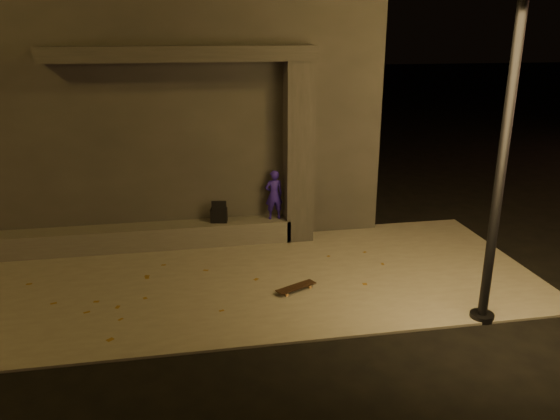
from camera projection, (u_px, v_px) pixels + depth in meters
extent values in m
plane|color=black|center=(236.00, 342.00, 7.71)|extent=(120.00, 120.00, 0.00)
cube|color=slate|center=(224.00, 280.00, 9.58)|extent=(11.00, 4.40, 0.04)
cube|color=#34322F|center=(162.00, 101.00, 12.79)|extent=(9.00, 5.00, 5.20)
cube|color=#55534D|center=(141.00, 237.00, 10.88)|extent=(6.00, 0.55, 0.45)
cube|color=#34322F|center=(298.00, 153.00, 10.92)|extent=(0.55, 0.55, 3.60)
cube|color=#34322F|center=(182.00, 54.00, 9.98)|extent=(5.00, 0.70, 0.28)
imported|color=#261692|center=(274.00, 195.00, 11.10)|extent=(0.40, 0.28, 1.02)
cube|color=black|center=(219.00, 215.00, 11.03)|extent=(0.36, 0.26, 0.27)
cube|color=black|center=(219.00, 204.00, 10.96)|extent=(0.29, 0.09, 0.19)
cube|color=black|center=(296.00, 287.00, 9.11)|extent=(0.74, 0.49, 0.02)
cylinder|color=tan|center=(305.00, 284.00, 9.32)|extent=(0.06, 0.05, 0.05)
cylinder|color=tan|center=(310.00, 287.00, 9.21)|extent=(0.06, 0.05, 0.05)
cylinder|color=tan|center=(282.00, 292.00, 9.04)|extent=(0.06, 0.05, 0.05)
cylinder|color=tan|center=(287.00, 295.00, 8.94)|extent=(0.06, 0.05, 0.05)
cube|color=#99999E|center=(308.00, 284.00, 9.26)|extent=(0.11, 0.16, 0.02)
cube|color=#99999E|center=(284.00, 292.00, 8.98)|extent=(0.11, 0.16, 0.02)
cylinder|color=black|center=(513.00, 78.00, 7.18)|extent=(0.14, 0.14, 7.18)
cylinder|color=black|center=(482.00, 316.00, 8.30)|extent=(0.36, 0.36, 0.10)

